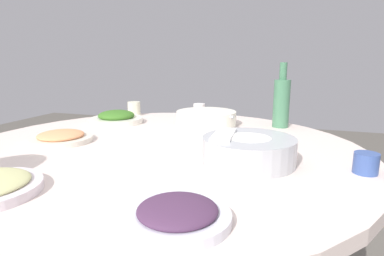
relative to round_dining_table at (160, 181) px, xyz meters
name	(u,v)px	position (x,y,z in m)	size (l,w,h in m)	color
round_dining_table	(160,181)	(0.00, 0.00, 0.00)	(1.38, 1.38, 0.73)	#99999E
rice_bowl	(248,150)	(-0.32, 0.09, 0.17)	(0.26, 0.26, 0.08)	#B2B5BA
soup_bowl	(206,119)	(-0.06, -0.38, 0.16)	(0.27, 0.27, 0.06)	white
dish_shrimp	(61,137)	(0.36, 0.06, 0.14)	(0.22, 0.22, 0.04)	silver
dish_greens	(116,118)	(0.35, -0.31, 0.15)	(0.24, 0.24, 0.06)	silver
dish_eggplant	(178,214)	(-0.24, 0.47, 0.14)	(0.20, 0.20, 0.04)	silver
green_bottle	(281,101)	(-0.38, -0.45, 0.24)	(0.07, 0.07, 0.28)	#427654
tea_cup_near	(366,163)	(-0.62, 0.08, 0.15)	(0.06, 0.06, 0.05)	#375093
tea_cup_far	(134,109)	(0.37, -0.51, 0.16)	(0.07, 0.07, 0.07)	beige
tea_cup_side	(199,110)	(0.05, -0.62, 0.16)	(0.06, 0.06, 0.06)	white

